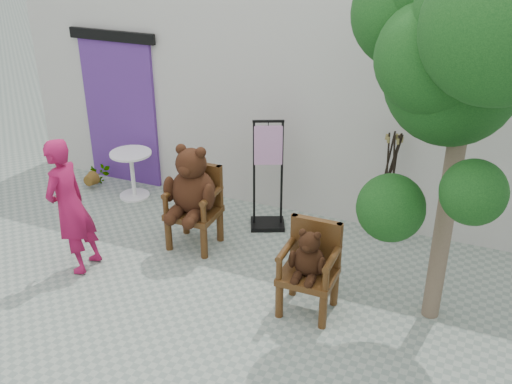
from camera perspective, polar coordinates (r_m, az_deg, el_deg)
ground_plane at (r=6.43m, az=-2.32°, el=-12.27°), size 60.00×60.00×0.00m
back_wall at (r=8.33m, az=6.58°, el=8.60°), size 9.00×1.00×3.00m
doorway at (r=9.25m, az=-12.77°, el=7.75°), size 1.40×0.11×2.33m
chair_big at (r=7.39m, az=-6.04°, el=0.08°), size 0.67×0.72×1.36m
chair_small at (r=6.30m, az=5.15°, el=-6.59°), size 0.57×0.53×1.00m
person at (r=7.22m, az=-17.33°, el=-1.35°), size 0.41×0.60×1.61m
cafe_table at (r=8.91m, az=-11.72°, el=2.14°), size 0.60×0.60×0.70m
display_stand at (r=7.85m, az=1.13°, el=0.44°), size 0.55×0.50×1.51m
stool_bucket at (r=7.74m, az=12.46°, el=-0.13°), size 0.32×0.32×1.46m
tree at (r=5.59m, az=18.19°, el=13.63°), size 1.94×2.09×3.86m
potted_plant at (r=9.47m, az=-15.02°, el=1.59°), size 0.34×0.30×0.38m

